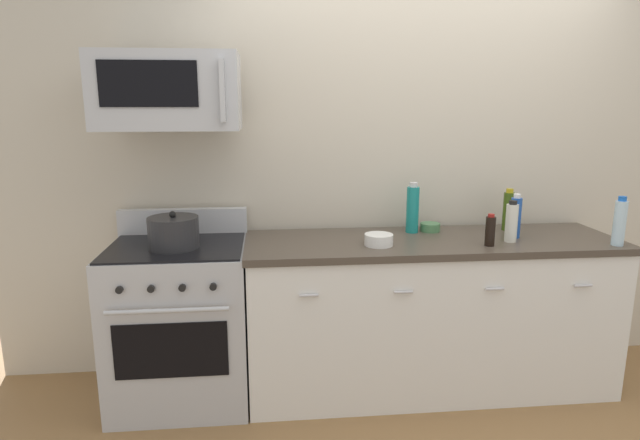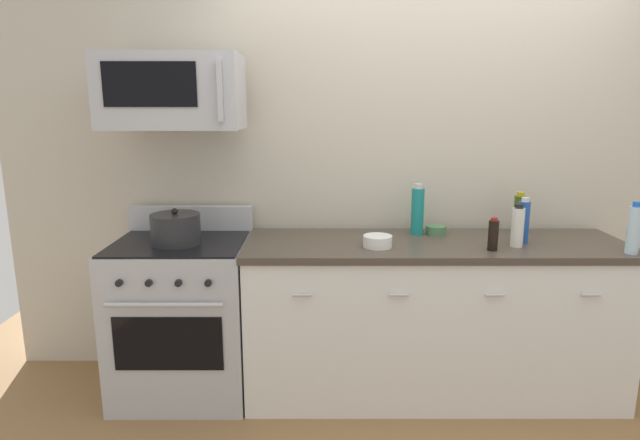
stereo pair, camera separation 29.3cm
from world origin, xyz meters
name	(u,v)px [view 2 (the right image)]	position (x,y,z in m)	size (l,w,h in m)	color
ground_plane	(429,389)	(0.00, 0.00, 0.00)	(6.30, 6.30, 0.00)	olive
back_wall	(426,159)	(0.00, 0.41, 1.35)	(5.25, 0.10, 2.70)	beige
counter_unit	(433,318)	(0.00, 0.00, 0.46)	(2.16, 0.66, 0.92)	white
range_oven	(185,316)	(-1.46, 0.00, 0.47)	(0.76, 0.69, 1.07)	#B7BABF
microwave	(174,92)	(-1.46, 0.05, 1.75)	(0.74, 0.44, 0.40)	#B7BABF
bottle_soy_sauce_dark	(494,235)	(0.27, -0.17, 1.00)	(0.05, 0.05, 0.18)	black
bottle_sparkling_teal	(419,211)	(-0.08, 0.17, 1.07)	(0.08, 0.08, 0.31)	#197F7A
bottle_water_clear	(635,229)	(0.97, -0.24, 1.05)	(0.06, 0.06, 0.27)	silver
bottle_soda_blue	(525,221)	(0.48, -0.01, 1.04)	(0.06, 0.06, 0.26)	#1E4CA5
bottle_olive_oil	(520,215)	(0.53, 0.17, 1.04)	(0.07, 0.07, 0.26)	#385114
bottle_vinegar_white	(519,227)	(0.42, -0.10, 1.03)	(0.07, 0.07, 0.24)	silver
bowl_white_ceramic	(379,241)	(-0.34, -0.11, 0.95)	(0.16, 0.16, 0.06)	white
bowl_green_glaze	(437,230)	(0.04, 0.19, 0.95)	(0.12, 0.12, 0.05)	#477A4C
stockpot	(177,229)	(-1.46, -0.05, 1.01)	(0.27, 0.27, 0.20)	#262628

